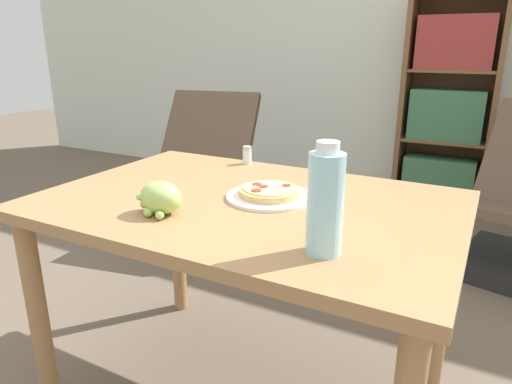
{
  "coord_description": "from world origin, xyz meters",
  "views": [
    {
      "loc": [
        0.68,
        -1.1,
        1.17
      ],
      "look_at": [
        0.13,
        -0.05,
        0.79
      ],
      "focal_mm": 32.0,
      "sensor_mm": 36.0,
      "label": 1
    }
  ],
  "objects_px": {
    "grape_bunch": "(160,198)",
    "lounge_chair_near": "(199,191)",
    "salt_shaker": "(247,155)",
    "bookshelf": "(447,112)",
    "drink_bottle": "(325,202)",
    "pizza_on_plate": "(269,194)"
  },
  "relations": [
    {
      "from": "pizza_on_plate",
      "to": "drink_bottle",
      "type": "xyz_separation_m",
      "value": [
        0.27,
        -0.28,
        0.1
      ]
    },
    {
      "from": "pizza_on_plate",
      "to": "salt_shaker",
      "type": "distance_m",
      "value": 0.42
    },
    {
      "from": "lounge_chair_near",
      "to": "bookshelf",
      "type": "xyz_separation_m",
      "value": [
        1.29,
        1.27,
        0.43
      ]
    },
    {
      "from": "grape_bunch",
      "to": "drink_bottle",
      "type": "height_order",
      "value": "drink_bottle"
    },
    {
      "from": "grape_bunch",
      "to": "salt_shaker",
      "type": "xyz_separation_m",
      "value": [
        -0.06,
        0.59,
        -0.01
      ]
    },
    {
      "from": "salt_shaker",
      "to": "bookshelf",
      "type": "height_order",
      "value": "bookshelf"
    },
    {
      "from": "lounge_chair_near",
      "to": "bookshelf",
      "type": "height_order",
      "value": "bookshelf"
    },
    {
      "from": "salt_shaker",
      "to": "pizza_on_plate",
      "type": "bearing_deg",
      "value": -52.05
    },
    {
      "from": "drink_bottle",
      "to": "lounge_chair_near",
      "type": "xyz_separation_m",
      "value": [
        -1.31,
        1.38,
        -0.56
      ]
    },
    {
      "from": "lounge_chair_near",
      "to": "bookshelf",
      "type": "distance_m",
      "value": 1.86
    },
    {
      "from": "drink_bottle",
      "to": "bookshelf",
      "type": "relative_size",
      "value": 0.17
    },
    {
      "from": "salt_shaker",
      "to": "lounge_chair_near",
      "type": "distance_m",
      "value": 1.19
    },
    {
      "from": "bookshelf",
      "to": "drink_bottle",
      "type": "bearing_deg",
      "value": -89.43
    },
    {
      "from": "salt_shaker",
      "to": "bookshelf",
      "type": "xyz_separation_m",
      "value": [
        0.51,
        2.03,
        -0.05
      ]
    },
    {
      "from": "drink_bottle",
      "to": "lounge_chair_near",
      "type": "relative_size",
      "value": 0.29
    },
    {
      "from": "pizza_on_plate",
      "to": "drink_bottle",
      "type": "relative_size",
      "value": 1.03
    },
    {
      "from": "grape_bunch",
      "to": "bookshelf",
      "type": "distance_m",
      "value": 2.66
    },
    {
      "from": "grape_bunch",
      "to": "lounge_chair_near",
      "type": "height_order",
      "value": "lounge_chair_near"
    },
    {
      "from": "salt_shaker",
      "to": "bookshelf",
      "type": "bearing_deg",
      "value": 75.93
    },
    {
      "from": "lounge_chair_near",
      "to": "bookshelf",
      "type": "relative_size",
      "value": 0.58
    },
    {
      "from": "pizza_on_plate",
      "to": "lounge_chair_near",
      "type": "bearing_deg",
      "value": 133.47
    },
    {
      "from": "drink_bottle",
      "to": "bookshelf",
      "type": "height_order",
      "value": "bookshelf"
    }
  ]
}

